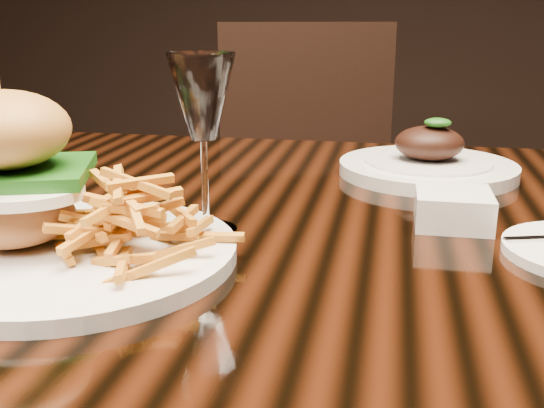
% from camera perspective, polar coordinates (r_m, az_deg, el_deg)
% --- Properties ---
extents(dining_table, '(1.60, 0.90, 0.75)m').
position_cam_1_polar(dining_table, '(0.75, 2.93, -6.79)').
color(dining_table, black).
rests_on(dining_table, ground).
extents(burger_plate, '(0.30, 0.30, 0.20)m').
position_cam_1_polar(burger_plate, '(0.61, -18.25, -0.21)').
color(burger_plate, silver).
rests_on(burger_plate, dining_table).
extents(ramekin, '(0.10, 0.10, 0.04)m').
position_cam_1_polar(ramekin, '(0.72, 15.92, -0.39)').
color(ramekin, silver).
rests_on(ramekin, dining_table).
extents(wine_glass, '(0.07, 0.07, 0.18)m').
position_cam_1_polar(wine_glass, '(0.64, -6.25, 8.96)').
color(wine_glass, white).
rests_on(wine_glass, dining_table).
extents(far_dish, '(0.25, 0.25, 0.08)m').
position_cam_1_polar(far_dish, '(0.93, 13.80, 3.53)').
color(far_dish, silver).
rests_on(far_dish, dining_table).
extents(chair_far, '(0.57, 0.58, 0.95)m').
position_cam_1_polar(chair_far, '(1.64, 3.57, 1.36)').
color(chair_far, black).
rests_on(chair_far, ground).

